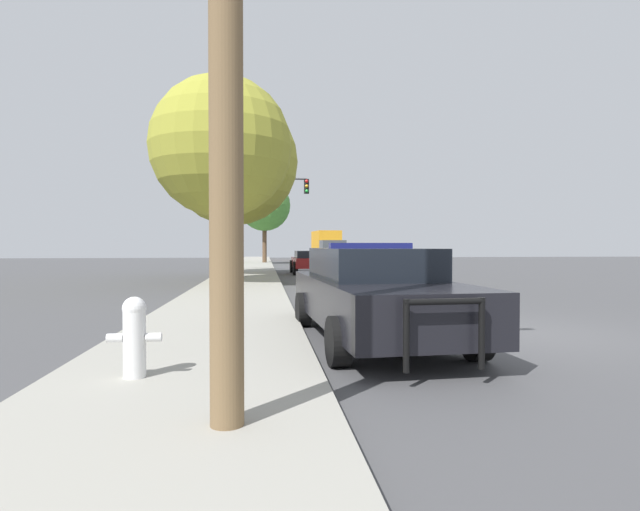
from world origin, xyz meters
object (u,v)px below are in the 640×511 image
(car_background_distant, at_px, (338,255))
(tree_sidewalk_far, at_px, (264,205))
(fire_hydrant, at_px, (134,334))
(tree_sidewalk_near, at_px, (221,147))
(tree_sidewalk_mid, at_px, (233,161))
(box_truck, at_px, (327,244))
(traffic_light, at_px, (267,203))
(car_background_midblock, at_px, (309,261))
(police_car, at_px, (374,292))

(car_background_distant, distance_m, tree_sidewalk_far, 8.17)
(fire_hydrant, height_order, tree_sidewalk_far, tree_sidewalk_far)
(tree_sidewalk_near, relative_size, tree_sidewalk_mid, 0.89)
(fire_hydrant, distance_m, box_truck, 47.17)
(tree_sidewalk_far, xyz_separation_m, tree_sidewalk_mid, (-1.55, -16.94, 0.79))
(box_truck, distance_m, tree_sidewalk_near, 34.22)
(fire_hydrant, bearing_deg, tree_sidewalk_mid, 90.31)
(tree_sidewalk_far, bearing_deg, traffic_light, -89.13)
(car_background_distant, bearing_deg, traffic_light, -120.47)
(traffic_light, distance_m, car_background_midblock, 5.53)
(car_background_midblock, relative_size, tree_sidewalk_far, 0.58)
(car_background_distant, distance_m, car_background_midblock, 17.66)
(fire_hydrant, xyz_separation_m, tree_sidewalk_mid, (-0.10, 19.14, 5.06))
(police_car, bearing_deg, car_background_midblock, -95.44)
(fire_hydrant, xyz_separation_m, tree_sidewalk_far, (1.44, 36.08, 4.27))
(box_truck, bearing_deg, police_car, 80.34)
(police_car, bearing_deg, tree_sidewalk_mid, -82.44)
(tree_sidewalk_far, distance_m, tree_sidewalk_near, 22.70)
(car_background_distant, xyz_separation_m, tree_sidewalk_mid, (-8.10, -19.46, 4.97))
(tree_sidewalk_near, bearing_deg, car_background_midblock, 63.46)
(car_background_distant, xyz_separation_m, tree_sidewalk_near, (-8.19, -25.16, 4.51))
(police_car, xyz_separation_m, tree_sidewalk_near, (-3.34, 11.00, 4.41))
(fire_hydrant, height_order, tree_sidewalk_near, tree_sidewalk_near)
(fire_hydrant, distance_m, traffic_light, 25.48)
(police_car, bearing_deg, car_background_distant, -101.09)
(traffic_light, distance_m, tree_sidewalk_far, 10.92)
(car_background_midblock, bearing_deg, tree_sidewalk_far, 98.59)
(police_car, relative_size, fire_hydrant, 6.22)
(box_truck, xyz_separation_m, tree_sidewalk_near, (-8.20, -33.04, 3.54))
(fire_hydrant, distance_m, tree_sidewalk_mid, 19.80)
(tree_sidewalk_far, bearing_deg, tree_sidewalk_near, -94.13)
(car_background_distant, bearing_deg, fire_hydrant, -106.70)
(police_car, height_order, tree_sidewalk_far, tree_sidewalk_far)
(car_background_distant, xyz_separation_m, tree_sidewalk_far, (-6.56, -2.52, 4.17))
(tree_sidewalk_far, height_order, tree_sidewalk_mid, tree_sidewalk_mid)
(car_background_distant, distance_m, tree_sidewalk_near, 26.85)
(traffic_light, xyz_separation_m, tree_sidewalk_near, (-1.80, -11.75, 1.07))
(fire_hydrant, bearing_deg, tree_sidewalk_near, 90.83)
(car_background_distant, height_order, tree_sidewalk_mid, tree_sidewalk_mid)
(fire_hydrant, height_order, car_background_distant, car_background_distant)
(police_car, xyz_separation_m, tree_sidewalk_far, (-1.70, 33.65, 4.07))
(police_car, relative_size, traffic_light, 0.95)
(police_car, xyz_separation_m, traffic_light, (-1.54, 22.75, 3.34))
(tree_sidewalk_far, xyz_separation_m, tree_sidewalk_near, (-1.64, -22.64, 0.34))
(police_car, distance_m, fire_hydrant, 3.98)
(police_car, bearing_deg, fire_hydrant, 34.31)
(fire_hydrant, relative_size, traffic_light, 0.15)
(car_background_midblock, xyz_separation_m, tree_sidewalk_mid, (-3.91, -2.31, 4.96))
(box_truck, relative_size, tree_sidewalk_mid, 0.86)
(fire_hydrant, height_order, tree_sidewalk_mid, tree_sidewalk_mid)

